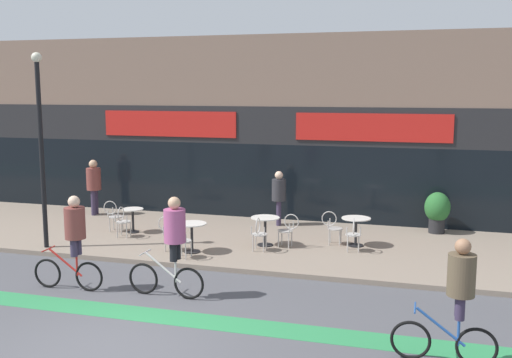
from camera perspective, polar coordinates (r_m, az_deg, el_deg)
ground_plane at (r=10.62m, az=-13.94°, el=-15.43°), size 120.00×120.00×0.00m
sidewalk_slab at (r=16.90m, az=-1.53°, el=-5.85°), size 40.00×5.50×0.12m
storefront_facade at (r=20.95m, az=2.37°, el=5.00°), size 40.00×4.06×5.96m
bike_lane_stripe at (r=11.88m, az=-10.09°, el=-12.62°), size 36.00×0.70×0.01m
bistro_table_0 at (r=17.81m, az=-11.66°, el=-3.44°), size 0.62×0.62×0.71m
bistro_table_1 at (r=15.44m, az=-6.14°, el=-4.97°), size 0.76×0.76×0.76m
bistro_table_2 at (r=16.00m, az=0.88°, el=-4.41°), size 0.77×0.77×0.77m
bistro_table_3 at (r=16.18m, az=9.50°, el=-4.40°), size 0.77×0.77×0.76m
cafe_chair_0_near at (r=17.27m, az=-12.60°, el=-3.78°), size 0.43×0.59×0.90m
cafe_chair_0_side at (r=18.10m, az=-13.42°, el=-3.24°), size 0.59×0.44×0.90m
cafe_chair_1_near at (r=14.89m, az=-7.08°, el=-5.62°), size 0.45×0.60×0.90m
cafe_chair_1_side at (r=15.68m, az=-8.27°, el=-4.91°), size 0.59×0.43×0.90m
cafe_chair_2_near at (r=15.43m, az=0.27°, el=-5.05°), size 0.41×0.58×0.90m
cafe_chair_2_side at (r=15.86m, az=3.06°, el=-4.68°), size 0.59×0.43×0.90m
cafe_chair_3_near at (r=15.58m, az=9.26°, el=-5.03°), size 0.45×0.60×0.90m
cafe_chair_3_side at (r=16.27m, az=7.30°, el=-4.40°), size 0.58×0.41×0.90m
planter_pot at (r=18.14m, az=16.88°, el=-2.86°), size 0.73×0.73×1.20m
lamp_post at (r=16.43m, az=-19.82°, el=3.82°), size 0.26×0.26×5.07m
cyclist_0 at (r=13.30m, az=-17.00°, el=-5.10°), size 1.64×0.49×2.06m
cyclist_1 at (r=12.38m, az=-7.95°, el=-5.67°), size 1.71×0.49×2.12m
cyclist_2 at (r=9.87m, az=18.61°, el=-10.11°), size 1.63×0.48×2.03m
pedestrian_near_end at (r=18.31m, az=2.19°, el=-1.36°), size 0.52×0.52×1.67m
pedestrian_far_end at (r=20.50m, az=-15.19°, el=-0.30°), size 0.54×0.54×1.84m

